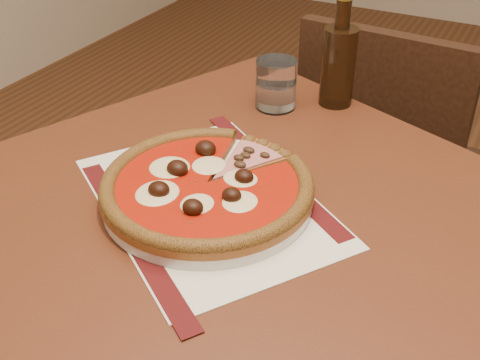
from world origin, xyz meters
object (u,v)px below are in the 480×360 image
bottle (339,62)px  table (234,256)px  water_glass (276,84)px  pizza (207,184)px  chair_far (384,159)px  plate (207,195)px

bottle → table: bearing=-92.6°
water_glass → pizza: bearing=-82.8°
table → bottle: bearing=87.4°
chair_far → pizza: 0.76m
water_glass → bottle: (0.10, 0.07, 0.04)m
chair_far → bottle: bearing=84.9°
water_glass → plate: bearing=-82.8°
table → water_glass: water_glass is taller
water_glass → chair_far: bearing=68.1°
pizza → water_glass: bearing=97.2°
plate → pizza: (-0.00, -0.00, 0.02)m
water_glass → bottle: 0.12m
table → plate: size_ratio=3.40×
pizza → water_glass: 0.33m
pizza → bottle: bearing=82.3°
pizza → bottle: (0.05, 0.40, 0.05)m
chair_far → bottle: (-0.05, -0.29, 0.36)m
chair_far → pizza: size_ratio=2.69×
chair_far → bottle: size_ratio=3.93×
table → pizza: size_ratio=3.35×
table → pizza: pizza is taller
pizza → bottle: size_ratio=1.46×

